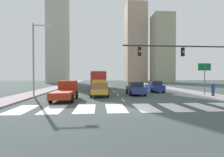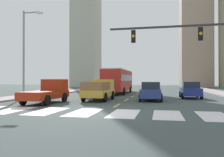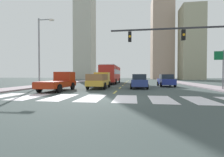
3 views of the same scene
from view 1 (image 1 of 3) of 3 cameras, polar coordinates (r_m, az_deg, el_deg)
The scene contains 30 objects.
ground_plane at distance 13.13m, azimuth 6.52°, elevation -10.10°, with size 160.00×160.00×0.00m, color #3E4A48.
sidewalk_right at distance 33.76m, azimuth 19.86°, elevation -3.27°, with size 3.04×110.00×0.15m, color #A19098.
sidewalk_left at distance 32.03m, azimuth -20.86°, elevation -3.50°, with size 3.04×110.00×0.15m, color #A19098.
crosswalk_stripe_0 at distance 14.13m, azimuth -29.02°, elevation -9.41°, with size 1.52×3.60×0.01m, color silver.
crosswalk_stripe_1 at distance 13.34m, azimuth -19.61°, elevation -9.95°, with size 1.52×3.60×0.01m, color silver.
crosswalk_stripe_2 at distance 12.94m, azimuth -9.31°, elevation -10.25°, with size 1.52×3.60×0.01m, color silver.
crosswalk_stripe_3 at distance 12.96m, azimuth 1.31°, elevation -10.22°, with size 1.52×3.60×0.01m, color silver.
crosswalk_stripe_4 at distance 13.41m, azimuth 11.54°, elevation -9.87°, with size 1.52×3.60×0.01m, color silver.
crosswalk_stripe_5 at distance 14.23m, azimuth 20.83°, elevation -9.28°, with size 1.52×3.60×0.01m, color silver.
crosswalk_stripe_6 at distance 15.38m, azimuth 28.88°, elevation -8.57°, with size 1.52×3.60×0.01m, color silver.
lane_dash_0 at distance 17.02m, azimuth 3.90°, elevation -7.55°, with size 0.16×2.40×0.01m, color #E1C94B.
lane_dash_1 at distance 21.94m, azimuth 1.97°, elevation -5.64°, with size 0.16×2.40×0.01m, color #E1C94B.
lane_dash_2 at distance 26.88m, azimuth 0.75°, elevation -4.43°, with size 0.16×2.40×0.01m, color #E1C94B.
lane_dash_3 at distance 31.85m, azimuth -0.09°, elevation -3.59°, with size 0.16×2.40×0.01m, color #E1C94B.
lane_dash_4 at distance 36.82m, azimuth -0.70°, elevation -2.98°, with size 0.16×2.40×0.01m, color #E1C94B.
lane_dash_5 at distance 41.80m, azimuth -1.16°, elevation -2.52°, with size 0.16×2.40×0.01m, color #E1C94B.
lane_dash_6 at distance 46.78m, azimuth -1.52°, elevation -2.15°, with size 0.16×2.40×0.01m, color #E1C94B.
lane_dash_7 at distance 51.77m, azimuth -1.82°, elevation -1.85°, with size 0.16×2.40×0.01m, color #E1C94B.
pickup_stakebed at distance 21.01m, azimuth -4.42°, elevation -3.37°, with size 2.18×5.20×1.96m.
pickup_dark at distance 17.79m, azimuth -15.77°, elevation -4.23°, with size 2.18×5.20×1.96m.
city_bus at distance 31.27m, azimuth -4.70°, elevation -0.10°, with size 2.72×10.80×3.32m.
sedan_far at distance 21.87m, azimuth 8.19°, elevation -3.41°, with size 2.02×4.40×1.72m.
sedan_mid at distance 26.50m, azimuth 14.63°, elevation -2.68°, with size 2.02×4.40×1.72m.
traffic_signal_gantry at distance 18.14m, azimuth 26.95°, elevation 6.39°, with size 10.86×0.27×6.00m.
direction_sign_green at distance 23.93m, azimuth 29.54°, elevation 2.06°, with size 1.70×0.12×4.20m.
streetlight_left at distance 22.62m, azimuth -25.32°, elevation 7.08°, with size 2.20×0.28×9.00m.
pedestrian_waiting at distance 22.67m, azimuth 31.75°, elevation -2.74°, with size 0.53×0.34×1.64m.
tower_tall_centre at distance 68.52m, azimuth -18.31°, elevation 19.88°, with size 7.02×8.07×49.64m, color #B2B0A1.
block_mid_left at distance 67.66m, azimuth 17.10°, elevation 9.94°, with size 7.55×7.13×26.32m, color #A19E81.
block_mid_right at distance 71.51m, azimuth 8.14°, elevation 11.95°, with size 8.17×9.01×32.40m, color tan.
Camera 1 is at (-2.48, -12.65, 2.51)m, focal length 26.24 mm.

